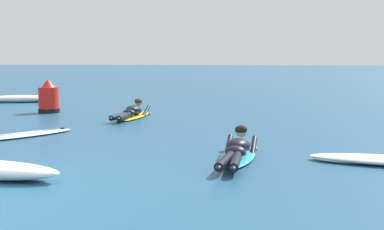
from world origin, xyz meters
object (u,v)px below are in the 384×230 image
(drifting_surfboard, at_px, (23,135))
(surfer_near, at_px, (237,151))
(surfer_far, at_px, (132,113))
(channel_marker_buoy, at_px, (49,99))

(drifting_surfboard, bearing_deg, surfer_near, -22.47)
(surfer_far, xyz_separation_m, drifting_surfboard, (-1.60, -3.24, -0.11))
(surfer_far, bearing_deg, channel_marker_buoy, 159.20)
(surfer_far, distance_m, channel_marker_buoy, 2.94)
(surfer_near, relative_size, drifting_surfboard, 1.18)
(surfer_far, bearing_deg, drifting_surfboard, -116.34)
(surfer_near, xyz_separation_m, drifting_surfboard, (-4.54, 1.88, -0.11))
(surfer_near, distance_m, channel_marker_buoy, 8.37)
(surfer_near, height_order, surfer_far, same)
(surfer_far, height_order, channel_marker_buoy, channel_marker_buoy)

